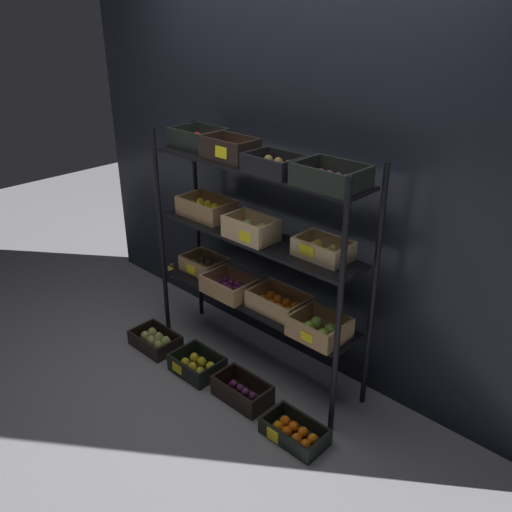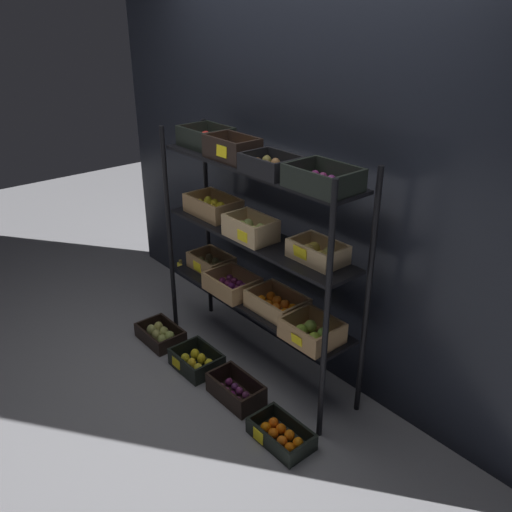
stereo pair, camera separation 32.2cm
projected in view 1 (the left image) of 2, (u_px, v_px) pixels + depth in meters
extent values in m
plane|color=gray|center=(256.00, 362.00, 3.66)|extent=(10.00, 10.00, 0.00)
cube|color=black|center=(296.00, 159.00, 3.33)|extent=(3.89, 0.12, 2.68)
cylinder|color=black|center=(161.00, 238.00, 3.70)|extent=(0.03, 0.03, 1.50)
cylinder|color=black|center=(339.00, 317.00, 2.77)|extent=(0.03, 0.03, 1.50)
cylinder|color=black|center=(197.00, 225.00, 3.91)|extent=(0.03, 0.03, 1.50)
cylinder|color=black|center=(373.00, 294.00, 2.99)|extent=(0.03, 0.03, 1.50)
cube|color=black|center=(256.00, 301.00, 3.46)|extent=(1.46, 0.29, 0.02)
cube|color=black|center=(256.00, 238.00, 3.27)|extent=(1.46, 0.29, 0.02)
cube|color=black|center=(256.00, 167.00, 3.08)|extent=(1.46, 0.29, 0.02)
cube|color=#A87F51|center=(205.00, 270.00, 3.82)|extent=(0.31, 0.22, 0.01)
cube|color=#A87F51|center=(193.00, 268.00, 3.73)|extent=(0.31, 0.02, 0.10)
cube|color=#A87F51|center=(215.00, 259.00, 3.86)|extent=(0.31, 0.02, 0.10)
cube|color=#A87F51|center=(191.00, 257.00, 3.89)|extent=(0.02, 0.19, 0.10)
cube|color=#A87F51|center=(219.00, 270.00, 3.70)|extent=(0.02, 0.19, 0.10)
ellipsoid|color=brown|center=(194.00, 264.00, 3.82)|extent=(0.05, 0.05, 0.07)
ellipsoid|color=brown|center=(200.00, 267.00, 3.78)|extent=(0.05, 0.05, 0.07)
ellipsoid|color=brown|center=(209.00, 270.00, 3.73)|extent=(0.05, 0.05, 0.07)
ellipsoid|color=brown|center=(201.00, 260.00, 3.87)|extent=(0.05, 0.05, 0.07)
ellipsoid|color=brown|center=(208.00, 264.00, 3.82)|extent=(0.05, 0.05, 0.07)
ellipsoid|color=brown|center=(215.00, 267.00, 3.78)|extent=(0.05, 0.05, 0.07)
cube|color=yellow|center=(191.00, 270.00, 3.74)|extent=(0.09, 0.00, 0.07)
cube|color=#A87F51|center=(230.00, 292.00, 3.54)|extent=(0.33, 0.26, 0.01)
cube|color=#A87F51|center=(217.00, 290.00, 3.43)|extent=(0.33, 0.02, 0.11)
cube|color=#A87F51|center=(243.00, 278.00, 3.59)|extent=(0.33, 0.02, 0.11)
cube|color=#A87F51|center=(214.00, 276.00, 3.61)|extent=(0.02, 0.23, 0.11)
cube|color=#A87F51|center=(248.00, 292.00, 3.42)|extent=(0.02, 0.23, 0.11)
sphere|color=#602F5A|center=(213.00, 286.00, 3.55)|extent=(0.05, 0.05, 0.05)
sphere|color=#602A52|center=(219.00, 288.00, 3.52)|extent=(0.05, 0.05, 0.05)
sphere|color=#6D184F|center=(224.00, 291.00, 3.48)|extent=(0.05, 0.05, 0.05)
sphere|color=#592F4D|center=(229.00, 294.00, 3.45)|extent=(0.05, 0.05, 0.05)
sphere|color=#54244C|center=(234.00, 296.00, 3.42)|extent=(0.05, 0.05, 0.05)
sphere|color=#601A4C|center=(219.00, 283.00, 3.59)|extent=(0.05, 0.05, 0.05)
sphere|color=#6A1F4C|center=(225.00, 285.00, 3.56)|extent=(0.05, 0.05, 0.05)
sphere|color=#571A5A|center=(230.00, 288.00, 3.53)|extent=(0.05, 0.05, 0.05)
sphere|color=#5E2148|center=(236.00, 290.00, 3.49)|extent=(0.05, 0.05, 0.05)
sphere|color=#6D1C4A|center=(242.00, 293.00, 3.46)|extent=(0.05, 0.05, 0.05)
sphere|color=#5F234F|center=(226.00, 279.00, 3.63)|extent=(0.05, 0.05, 0.05)
sphere|color=#6B224C|center=(231.00, 282.00, 3.59)|extent=(0.05, 0.05, 0.05)
sphere|color=#612054|center=(237.00, 285.00, 3.56)|extent=(0.05, 0.05, 0.05)
sphere|color=#602655|center=(242.00, 287.00, 3.53)|extent=(0.05, 0.05, 0.05)
sphere|color=#592C55|center=(248.00, 290.00, 3.50)|extent=(0.05, 0.05, 0.05)
cube|color=tan|center=(279.00, 308.00, 3.35)|extent=(0.36, 0.25, 0.01)
cube|color=tan|center=(267.00, 307.00, 3.25)|extent=(0.36, 0.02, 0.10)
cube|color=tan|center=(291.00, 294.00, 3.40)|extent=(0.36, 0.02, 0.10)
cube|color=tan|center=(259.00, 291.00, 3.43)|extent=(0.02, 0.21, 0.10)
cube|color=tan|center=(301.00, 310.00, 3.22)|extent=(0.02, 0.21, 0.10)
sphere|color=orange|center=(263.00, 300.00, 3.37)|extent=(0.06, 0.06, 0.06)
sphere|color=orange|center=(271.00, 304.00, 3.32)|extent=(0.06, 0.06, 0.06)
sphere|color=orange|center=(279.00, 307.00, 3.29)|extent=(0.06, 0.06, 0.06)
sphere|color=orange|center=(288.00, 311.00, 3.25)|extent=(0.06, 0.06, 0.06)
sphere|color=orange|center=(271.00, 296.00, 3.42)|extent=(0.06, 0.06, 0.06)
sphere|color=orange|center=(278.00, 299.00, 3.38)|extent=(0.06, 0.06, 0.06)
sphere|color=orange|center=(287.00, 303.00, 3.34)|extent=(0.06, 0.06, 0.06)
sphere|color=orange|center=(296.00, 306.00, 3.30)|extent=(0.06, 0.06, 0.06)
cube|color=#A87F51|center=(319.00, 335.00, 3.08)|extent=(0.30, 0.26, 0.01)
cube|color=#A87F51|center=(306.00, 334.00, 2.98)|extent=(0.30, 0.02, 0.11)
cube|color=#A87F51|center=(332.00, 318.00, 3.13)|extent=(0.30, 0.02, 0.11)
cube|color=#A87F51|center=(300.00, 317.00, 3.14)|extent=(0.02, 0.23, 0.11)
cube|color=#A87F51|center=(340.00, 336.00, 2.97)|extent=(0.02, 0.23, 0.11)
sphere|color=#88B133|center=(309.00, 327.00, 3.07)|extent=(0.07, 0.07, 0.07)
sphere|color=#94BA31|center=(323.00, 334.00, 3.01)|extent=(0.07, 0.07, 0.07)
sphere|color=#8FB645|center=(317.00, 323.00, 3.12)|extent=(0.07, 0.07, 0.07)
sphere|color=#83B744|center=(331.00, 329.00, 3.06)|extent=(0.07, 0.07, 0.07)
cube|color=yellow|center=(307.00, 337.00, 2.97)|extent=(0.08, 0.01, 0.06)
cube|color=#A87F51|center=(207.00, 215.00, 3.57)|extent=(0.37, 0.24, 0.01)
cube|color=#A87F51|center=(194.00, 211.00, 3.47)|extent=(0.37, 0.02, 0.11)
cube|color=#A87F51|center=(219.00, 202.00, 3.62)|extent=(0.37, 0.02, 0.11)
cube|color=#A87F51|center=(189.00, 200.00, 3.66)|extent=(0.02, 0.20, 0.11)
cube|color=#A87F51|center=(225.00, 213.00, 3.43)|extent=(0.02, 0.20, 0.11)
ellipsoid|color=yellow|center=(193.00, 206.00, 3.59)|extent=(0.06, 0.06, 0.08)
ellipsoid|color=yellow|center=(199.00, 209.00, 3.55)|extent=(0.06, 0.06, 0.08)
ellipsoid|color=yellow|center=(207.00, 211.00, 3.51)|extent=(0.06, 0.06, 0.08)
ellipsoid|color=yellow|center=(214.00, 214.00, 3.46)|extent=(0.06, 0.06, 0.08)
ellipsoid|color=yellow|center=(200.00, 204.00, 3.64)|extent=(0.06, 0.06, 0.08)
ellipsoid|color=yellow|center=(208.00, 206.00, 3.60)|extent=(0.06, 0.06, 0.08)
ellipsoid|color=yellow|center=(215.00, 209.00, 3.55)|extent=(0.06, 0.06, 0.08)
ellipsoid|color=yellow|center=(222.00, 211.00, 3.51)|extent=(0.06, 0.06, 0.08)
cube|color=tan|center=(251.00, 237.00, 3.23)|extent=(0.31, 0.20, 0.01)
cube|color=tan|center=(240.00, 231.00, 3.14)|extent=(0.31, 0.02, 0.12)
cube|color=tan|center=(262.00, 223.00, 3.27)|extent=(0.31, 0.02, 0.12)
cube|color=tan|center=(234.00, 221.00, 3.30)|extent=(0.02, 0.17, 0.12)
cube|color=tan|center=(270.00, 234.00, 3.11)|extent=(0.02, 0.17, 0.12)
ellipsoid|color=#AFBE4F|center=(242.00, 228.00, 3.23)|extent=(0.07, 0.07, 0.09)
ellipsoid|color=#BAC05C|center=(255.00, 233.00, 3.16)|extent=(0.07, 0.07, 0.09)
ellipsoid|color=#ABBC60|center=(248.00, 226.00, 3.26)|extent=(0.07, 0.07, 0.09)
ellipsoid|color=#B1C05E|center=(261.00, 230.00, 3.20)|extent=(0.07, 0.07, 0.09)
cube|color=yellow|center=(245.00, 237.00, 3.12)|extent=(0.09, 0.00, 0.06)
cube|color=tan|center=(323.00, 256.00, 3.00)|extent=(0.31, 0.20, 0.01)
cube|color=tan|center=(313.00, 252.00, 2.91)|extent=(0.31, 0.02, 0.09)
cube|color=tan|center=(333.00, 242.00, 3.04)|extent=(0.31, 0.02, 0.09)
cube|color=tan|center=(303.00, 240.00, 3.07)|extent=(0.02, 0.17, 0.09)
cube|color=tan|center=(345.00, 255.00, 2.88)|extent=(0.02, 0.17, 0.09)
sphere|color=#E6BC52|center=(313.00, 248.00, 3.00)|extent=(0.07, 0.07, 0.07)
sphere|color=#DFC04D|center=(328.00, 254.00, 2.93)|extent=(0.07, 0.07, 0.07)
sphere|color=gold|center=(318.00, 245.00, 3.02)|extent=(0.07, 0.07, 0.07)
sphere|color=#D4C253|center=(334.00, 251.00, 2.96)|extent=(0.07, 0.07, 0.07)
cube|color=yellow|center=(307.00, 251.00, 2.93)|extent=(0.10, 0.02, 0.08)
cube|color=black|center=(199.00, 147.00, 3.43)|extent=(0.31, 0.26, 0.01)
cube|color=black|center=(183.00, 140.00, 3.33)|extent=(0.31, 0.02, 0.11)
cube|color=black|center=(212.00, 134.00, 3.48)|extent=(0.31, 0.02, 0.11)
cube|color=black|center=(183.00, 133.00, 3.50)|extent=(0.02, 0.22, 0.11)
cube|color=black|center=(214.00, 141.00, 3.31)|extent=(0.02, 0.22, 0.11)
sphere|color=red|center=(189.00, 140.00, 3.42)|extent=(0.07, 0.07, 0.07)
sphere|color=red|center=(199.00, 143.00, 3.35)|extent=(0.07, 0.07, 0.07)
sphere|color=red|center=(197.00, 138.00, 3.47)|extent=(0.07, 0.07, 0.07)
sphere|color=red|center=(208.00, 141.00, 3.40)|extent=(0.07, 0.07, 0.07)
cube|color=black|center=(230.00, 159.00, 3.17)|extent=(0.33, 0.20, 0.01)
cube|color=black|center=(218.00, 150.00, 3.08)|extent=(0.33, 0.02, 0.12)
cube|color=black|center=(241.00, 145.00, 3.20)|extent=(0.33, 0.02, 0.12)
cube|color=black|center=(212.00, 143.00, 3.24)|extent=(0.02, 0.17, 0.12)
cube|color=black|center=(249.00, 152.00, 3.04)|extent=(0.02, 0.17, 0.12)
sphere|color=orange|center=(221.00, 151.00, 3.17)|extent=(0.07, 0.07, 0.07)
sphere|color=orange|center=(233.00, 154.00, 3.10)|extent=(0.07, 0.07, 0.07)
sphere|color=orange|center=(225.00, 149.00, 3.20)|extent=(0.07, 0.07, 0.07)
sphere|color=orange|center=(240.00, 153.00, 3.13)|extent=(0.07, 0.07, 0.07)
cube|color=yellow|center=(221.00, 152.00, 3.05)|extent=(0.09, 0.01, 0.07)
cube|color=black|center=(274.00, 172.00, 2.93)|extent=(0.31, 0.23, 0.01)
cube|color=black|center=(261.00, 167.00, 2.83)|extent=(0.31, 0.02, 0.09)
cube|color=black|center=(287.00, 159.00, 2.97)|extent=(0.31, 0.02, 0.09)
cube|color=black|center=(255.00, 158.00, 2.99)|extent=(0.02, 0.20, 0.09)
cube|color=black|center=(295.00, 168.00, 2.81)|extent=(0.02, 0.20, 0.09)
ellipsoid|color=brown|center=(260.00, 164.00, 2.93)|extent=(0.05, 0.05, 0.07)
ellipsoid|color=brown|center=(270.00, 166.00, 2.89)|extent=(0.05, 0.05, 0.07)
ellipsoid|color=brown|center=(281.00, 169.00, 2.84)|extent=(0.05, 0.05, 0.07)
ellipsoid|color=brown|center=(268.00, 161.00, 2.98)|extent=(0.05, 0.05, 0.07)
ellipsoid|color=brown|center=(278.00, 163.00, 2.93)|extent=(0.05, 0.05, 0.07)
ellipsoid|color=brown|center=(289.00, 166.00, 2.89)|extent=(0.05, 0.05, 0.07)
cube|color=black|center=(330.00, 185.00, 2.71)|extent=(0.35, 0.26, 0.01)
cube|color=black|center=(316.00, 179.00, 2.61)|extent=(0.35, 0.02, 0.10)
cube|color=black|center=(345.00, 169.00, 2.77)|extent=(0.35, 0.02, 0.10)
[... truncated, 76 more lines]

